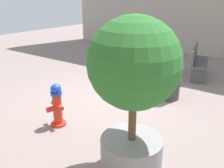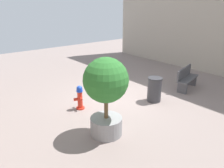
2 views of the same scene
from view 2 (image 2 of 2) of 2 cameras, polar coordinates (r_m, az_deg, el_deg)
ground_plane at (r=8.77m, az=1.33°, el=-3.60°), size 23.40×23.40×0.00m
fire_hydrant at (r=7.80m, az=-8.42°, el=-3.46°), size 0.38×0.41×0.87m
bench_near at (r=10.08m, az=18.84°, el=1.46°), size 1.59×0.79×0.95m
planter_tree at (r=5.86m, az=-1.59°, el=-1.39°), size 1.23×1.23×2.26m
trash_bin at (r=8.48m, az=11.00°, el=-1.40°), size 0.55×0.55×0.94m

